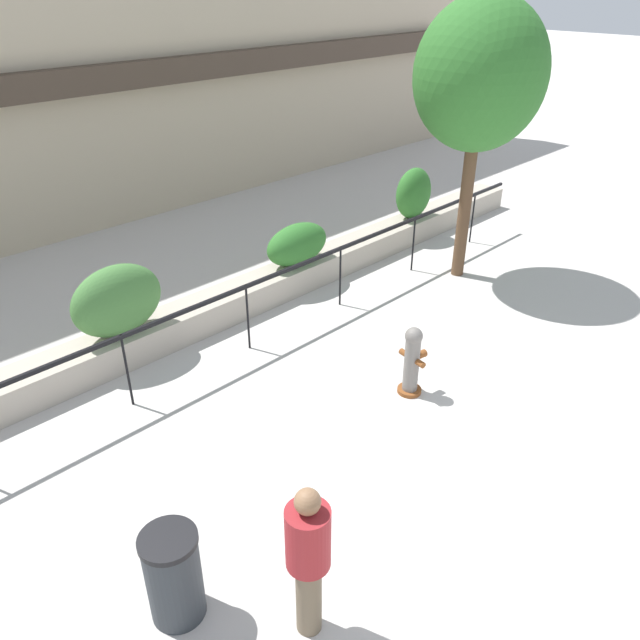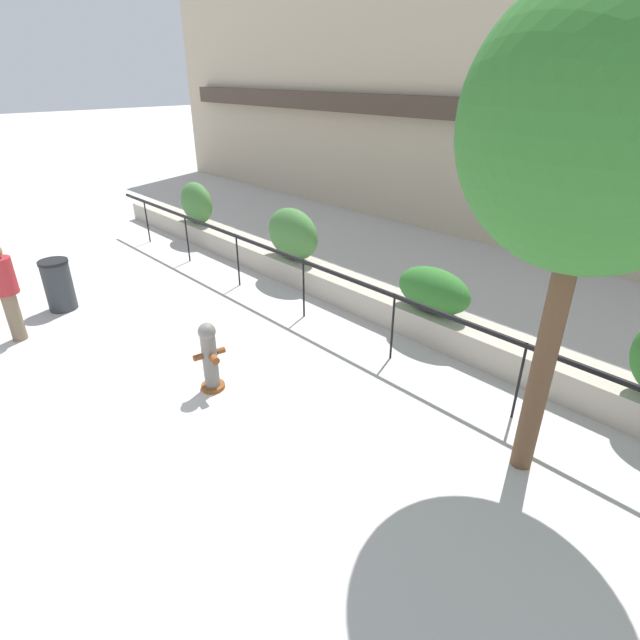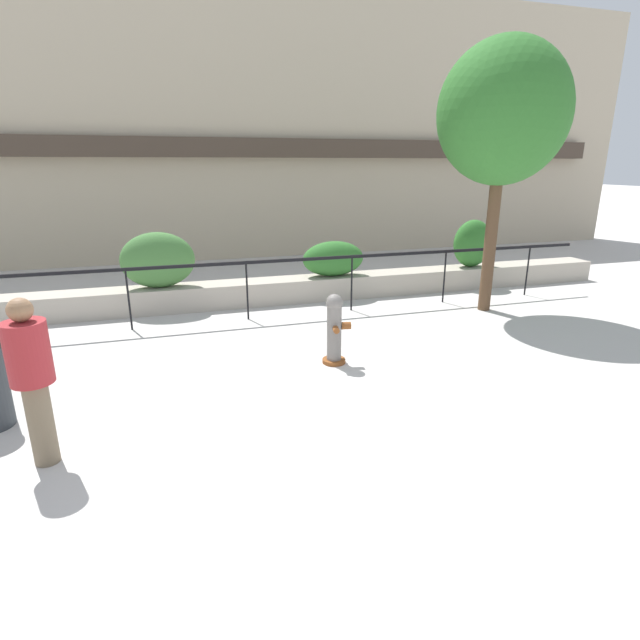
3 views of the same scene
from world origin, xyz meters
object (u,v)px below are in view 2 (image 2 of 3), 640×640
fire_hydrant (210,356)px  hedge_bush_0 (196,203)px  hedge_bush_2 (434,290)px  hedge_bush_1 (293,234)px  trash_bin (58,285)px  street_tree (599,130)px  pedestrian (5,287)px

fire_hydrant → hedge_bush_0: bearing=150.3°
hedge_bush_2 → hedge_bush_1: bearing=180.0°
fire_hydrant → trash_bin: (-4.43, -0.65, -0.04)m
fire_hydrant → street_tree: (3.91, 1.83, 3.24)m
hedge_bush_0 → pedestrian: pedestrian is taller
fire_hydrant → pedestrian: 4.03m
hedge_bush_1 → street_tree: size_ratio=0.28×
hedge_bush_0 → hedge_bush_2: 7.73m
hedge_bush_0 → fire_hydrant: bearing=-29.7°
hedge_bush_2 → street_tree: 4.37m
trash_bin → hedge_bush_1: bearing=66.0°
fire_hydrant → pedestrian: bearing=-155.6°
fire_hydrant → hedge_bush_1: bearing=123.9°
hedge_bush_1 → hedge_bush_2: (3.71, 0.00, -0.17)m
hedge_bush_2 → pedestrian: (-4.87, -5.35, 0.10)m
hedge_bush_2 → pedestrian: 7.24m
fire_hydrant → street_tree: street_tree is taller
trash_bin → hedge_bush_0: bearing=115.5°
hedge_bush_1 → street_tree: (6.40, -1.87, 2.73)m
street_tree → trash_bin: size_ratio=5.08×
pedestrian → hedge_bush_0: bearing=118.1°
fire_hydrant → street_tree: size_ratio=0.21×
hedge_bush_0 → trash_bin: bearing=-64.5°
hedge_bush_2 → street_tree: (2.69, -1.87, 2.90)m
hedge_bush_2 → pedestrian: bearing=-132.3°
fire_hydrant → trash_bin: size_ratio=1.07×
hedge_bush_0 → street_tree: size_ratio=0.25×
pedestrian → fire_hydrant: bearing=24.4°
hedge_bush_1 → pedestrian: (-1.16, -5.35, -0.07)m
hedge_bush_1 → pedestrian: pedestrian is taller
hedge_bush_1 → fire_hydrant: (2.49, -3.70, -0.51)m
fire_hydrant → trash_bin: bearing=-171.6°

